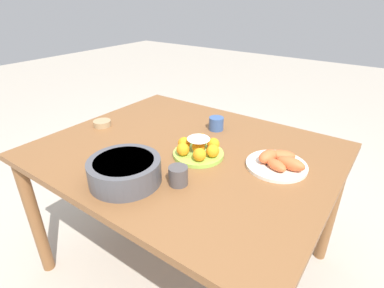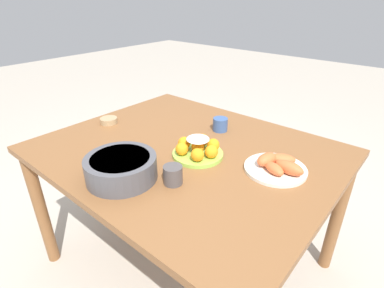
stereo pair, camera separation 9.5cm
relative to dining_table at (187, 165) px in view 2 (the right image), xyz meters
name	(u,v)px [view 2 (the right image)]	position (x,y,z in m)	size (l,w,h in m)	color
ground_plane	(188,261)	(0.00, 0.00, -0.63)	(12.00, 12.00, 0.00)	#B2A899
dining_table	(187,165)	(0.00, 0.00, 0.00)	(1.27, 1.04, 0.71)	brown
cake_plate	(198,149)	(-0.08, 0.02, 0.12)	(0.22, 0.22, 0.09)	#99CC4C
serving_bowl	(121,167)	(0.03, 0.34, 0.13)	(0.27, 0.27, 0.09)	#4C4C51
sauce_bowl	(109,120)	(0.51, 0.05, 0.10)	(0.09, 0.09, 0.03)	tan
seafood_platter	(277,166)	(-0.39, -0.09, 0.11)	(0.24, 0.24, 0.06)	silver
cup_near	(220,124)	(0.00, -0.26, 0.12)	(0.07, 0.07, 0.07)	#38568E
cup_far	(173,175)	(-0.14, 0.24, 0.12)	(0.07, 0.07, 0.07)	#4C4747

